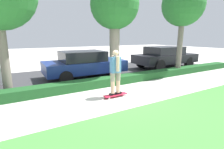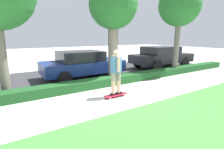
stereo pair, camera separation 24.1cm
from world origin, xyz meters
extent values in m
plane|color=beige|center=(0.00, 0.00, 0.00)|extent=(60.00, 60.00, 0.00)
cube|color=#47933D|center=(0.00, -3.00, 0.01)|extent=(18.58, 4.00, 0.01)
cube|color=#38383A|center=(0.00, 4.20, 0.00)|extent=(18.58, 5.00, 0.01)
cube|color=#1E5123|center=(0.00, 1.60, 0.18)|extent=(18.58, 0.60, 0.35)
cube|color=red|center=(-0.23, 0.13, 0.08)|extent=(0.89, 0.24, 0.02)
cylinder|color=silver|center=(0.07, 0.04, 0.03)|extent=(0.07, 0.04, 0.07)
cylinder|color=silver|center=(0.07, 0.22, 0.03)|extent=(0.07, 0.04, 0.07)
cylinder|color=silver|center=(-0.54, 0.04, 0.03)|extent=(0.07, 0.04, 0.07)
cylinder|color=silver|center=(-0.54, 0.22, 0.03)|extent=(0.07, 0.04, 0.07)
cube|color=black|center=(-0.34, 0.13, 0.12)|extent=(0.26, 0.09, 0.07)
cylinder|color=beige|center=(-0.34, 0.13, 0.52)|extent=(0.14, 0.14, 0.73)
cylinder|color=gray|center=(-0.34, 0.13, 0.74)|extent=(0.16, 0.16, 0.29)
cube|color=black|center=(-0.12, 0.13, 0.12)|extent=(0.26, 0.09, 0.07)
cylinder|color=beige|center=(-0.12, 0.13, 0.52)|extent=(0.14, 0.14, 0.73)
cylinder|color=gray|center=(-0.12, 0.13, 0.74)|extent=(0.16, 0.16, 0.29)
cube|color=#4C84B7|center=(-0.23, 0.13, 1.16)|extent=(0.35, 0.19, 0.54)
cylinder|color=beige|center=(-0.23, -0.02, 1.21)|extent=(0.11, 0.11, 0.51)
cylinder|color=beige|center=(-0.23, 0.27, 1.21)|extent=(0.11, 0.11, 0.51)
sphere|color=beige|center=(-0.23, 0.13, 1.56)|extent=(0.21, 0.21, 0.21)
cylinder|color=#70665B|center=(-3.49, 2.11, 1.43)|extent=(0.30, 0.30, 2.86)
cylinder|color=#70665B|center=(0.84, 1.96, 1.44)|extent=(0.45, 0.45, 2.88)
sphere|color=#286B2D|center=(0.84, 1.96, 3.47)|extent=(2.13, 2.13, 2.13)
cylinder|color=#70665B|center=(4.90, 1.65, 1.56)|extent=(0.29, 0.29, 3.13)
sphere|color=#286B2D|center=(4.90, 1.65, 3.74)|extent=(2.23, 2.23, 2.23)
cube|color=navy|center=(0.01, 3.57, 0.59)|extent=(4.15, 2.06, 0.56)
cube|color=black|center=(-0.11, 3.57, 1.12)|extent=(2.18, 1.78, 0.51)
cylinder|color=black|center=(1.28, 2.67, 0.31)|extent=(0.61, 0.23, 0.61)
cylinder|color=black|center=(1.28, 4.47, 0.31)|extent=(0.61, 0.23, 0.61)
cylinder|color=black|center=(-1.26, 2.67, 0.31)|extent=(0.61, 0.23, 0.61)
cylinder|color=black|center=(-1.26, 4.47, 0.31)|extent=(0.61, 0.23, 0.61)
cube|color=black|center=(5.79, 3.44, 0.65)|extent=(4.46, 1.97, 0.55)
cube|color=black|center=(5.66, 3.44, 1.19)|extent=(2.33, 1.69, 0.51)
cylinder|color=black|center=(7.16, 2.59, 0.38)|extent=(0.75, 0.22, 0.75)
cylinder|color=black|center=(7.16, 4.30, 0.38)|extent=(0.75, 0.22, 0.75)
cylinder|color=black|center=(4.42, 2.59, 0.38)|extent=(0.75, 0.22, 0.75)
cylinder|color=black|center=(4.42, 4.30, 0.38)|extent=(0.75, 0.22, 0.75)
camera|label=1|loc=(-3.33, -4.90, 2.11)|focal=28.00mm
camera|label=2|loc=(-3.54, -4.77, 2.11)|focal=28.00mm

